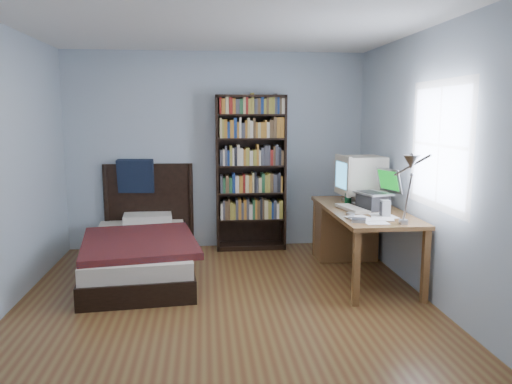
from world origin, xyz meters
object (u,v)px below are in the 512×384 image
Objects in this scene: desk_lamp at (411,170)px; bed at (141,248)px; keyboard at (352,209)px; soda_can at (348,199)px; crt_monitor at (360,176)px; laptop at (375,198)px; speaker at (385,208)px; bookshelf at (251,173)px; desk at (349,227)px.

bed is (-2.37, 1.59, -1.02)m from desk_lamp.
soda_can reaches higher than keyboard.
crt_monitor is 0.24× the size of bed.
crt_monitor is 2.58m from bed.
desk_lamp is (-0.11, -1.14, 0.43)m from laptop.
keyboard is at bearing 123.62° from speaker.
crt_monitor is 4.05× the size of soda_can.
bookshelf reaches higher than crt_monitor.
bookshelf reaches higher than desk.
speaker is 0.07× the size of bed.
keyboard is at bearing -53.73° from bookshelf.
soda_can is at bearing -141.57° from crt_monitor.
bookshelf is at bearing 114.12° from desk_lamp.
laptop is 1.22m from desk_lamp.
bed is at bearing 156.51° from keyboard.
soda_can is 0.07× the size of bookshelf.
desk is 10.75× the size of speaker.
desk_lamp is at bearing -65.88° from bookshelf.
keyboard is 0.23× the size of bookshelf.
desk is 0.62m from crt_monitor.
laptop is 2.59m from bed.
bookshelf is (-0.94, 1.29, 0.24)m from keyboard.
desk is 0.79× the size of bed.
soda_can is at bearing -4.00° from bed.
laptop reaches higher than soda_can.
keyboard is at bearing -98.24° from soda_can.
bookshelf reaches higher than soda_can.
crt_monitor is at bearing 86.74° from desk_lamp.
desk_lamp is at bearing -93.26° from crt_monitor.
bed is (-1.30, -0.81, -0.73)m from bookshelf.
soda_can is at bearing 106.42° from speaker.
crt_monitor is 0.27× the size of bookshelf.
bookshelf is (-1.08, 0.75, 0.56)m from desk.
speaker is at bearing -84.79° from desk.
speaker is (0.08, -0.90, 0.39)m from desk.
speaker is at bearing -90.03° from crt_monitor.
crt_monitor is 1.18× the size of keyboard.
laptop is 0.38m from speaker.
laptop is 1.74m from bookshelf.
desk is 0.98m from speaker.
speaker is at bearing 83.30° from desk_lamp.
desk is 3.92× the size of laptop.
crt_monitor is at bearing -0.49° from bed.
soda_can is at bearing -44.40° from bookshelf.
soda_can is (-0.18, -0.14, -0.24)m from crt_monitor.
crt_monitor is at bearing 92.86° from laptop.
keyboard is 0.32m from soda_can.
desk_lamp is at bearing -90.26° from desk.
desk_lamp is 1.24m from keyboard.
desk is 0.64m from keyboard.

